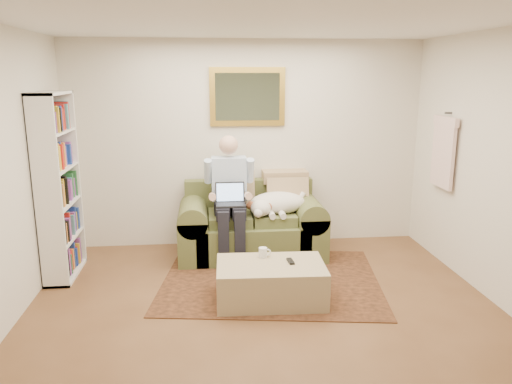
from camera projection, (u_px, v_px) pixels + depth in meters
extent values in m
cube|color=brown|center=(271.00, 337.00, 4.23)|extent=(4.50, 5.00, 0.01)
cube|color=white|center=(274.00, 14.00, 3.63)|extent=(4.50, 5.00, 0.01)
cube|color=silver|center=(246.00, 145.00, 6.35)|extent=(4.50, 0.01, 2.60)
cube|color=black|center=(271.00, 280.00, 5.40)|extent=(2.54, 2.15, 0.01)
cube|color=brown|center=(251.00, 238.00, 6.11)|extent=(1.33, 0.85, 0.43)
cube|color=brown|center=(249.00, 196.00, 6.36)|extent=(1.61, 0.19, 0.44)
cube|color=brown|center=(194.00, 236.00, 6.02)|extent=(0.35, 0.85, 0.89)
cube|color=brown|center=(308.00, 232.00, 6.16)|extent=(0.35, 0.85, 0.89)
cube|color=brown|center=(230.00, 218.00, 5.97)|extent=(0.50, 0.57, 0.12)
cube|color=brown|center=(273.00, 217.00, 6.02)|extent=(0.50, 0.57, 0.12)
cube|color=black|center=(231.00, 204.00, 5.73)|extent=(0.34, 0.24, 0.02)
cube|color=black|center=(230.00, 192.00, 5.81)|extent=(0.34, 0.06, 0.24)
cube|color=#99BFF2|center=(230.00, 192.00, 5.81)|extent=(0.31, 0.05, 0.20)
cube|color=tan|center=(271.00, 282.00, 4.88)|extent=(1.07, 0.71, 0.38)
cylinder|color=white|center=(263.00, 253.00, 5.00)|extent=(0.08, 0.08, 0.10)
cube|color=black|center=(291.00, 261.00, 4.88)|extent=(0.06, 0.15, 0.02)
cube|color=gold|center=(247.00, 97.00, 6.19)|extent=(0.94, 0.04, 0.72)
cube|color=gray|center=(248.00, 97.00, 6.17)|extent=(0.80, 0.01, 0.58)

